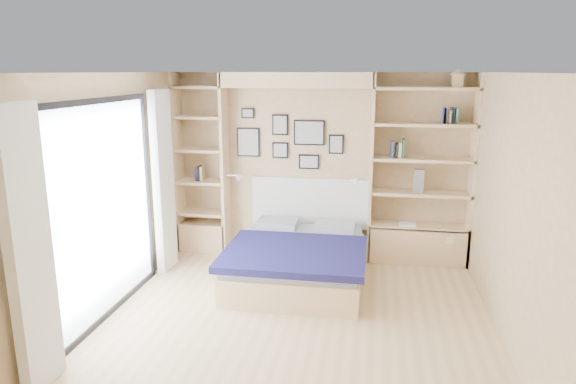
# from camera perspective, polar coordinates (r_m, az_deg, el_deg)

# --- Properties ---
(ground) EXTENTS (4.50, 4.50, 0.00)m
(ground) POSITION_cam_1_polar(r_m,az_deg,el_deg) (5.35, 0.71, -14.72)
(ground) COLOR #DBBE83
(ground) RESTS_ON ground
(room_shell) EXTENTS (4.50, 4.50, 4.50)m
(room_shell) POSITION_cam_1_polar(r_m,az_deg,el_deg) (6.45, -0.56, 0.43)
(room_shell) COLOR tan
(room_shell) RESTS_ON ground
(bed) EXTENTS (1.63, 2.04, 1.07)m
(bed) POSITION_cam_1_polar(r_m,az_deg,el_deg) (6.35, 1.22, -7.41)
(bed) COLOR beige
(bed) RESTS_ON ground
(photo_gallery) EXTENTS (1.48, 0.02, 0.82)m
(photo_gallery) POSITION_cam_1_polar(r_m,az_deg,el_deg) (7.05, -0.09, 5.89)
(photo_gallery) COLOR black
(photo_gallery) RESTS_ON ground
(reading_lamps) EXTENTS (1.92, 0.12, 0.15)m
(reading_lamps) POSITION_cam_1_polar(r_m,az_deg,el_deg) (6.89, 0.85, 1.47)
(reading_lamps) COLOR silver
(reading_lamps) RESTS_ON ground
(shelf_decor) EXTENTS (3.52, 0.23, 2.03)m
(shelf_decor) POSITION_cam_1_polar(r_m,az_deg,el_deg) (6.80, 12.57, 5.94)
(shelf_decor) COLOR navy
(shelf_decor) RESTS_ON ground
(deck_chair) EXTENTS (0.72, 0.86, 0.75)m
(deck_chair) POSITION_cam_1_polar(r_m,az_deg,el_deg) (7.10, -22.26, -5.43)
(deck_chair) COLOR tan
(deck_chair) RESTS_ON ground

